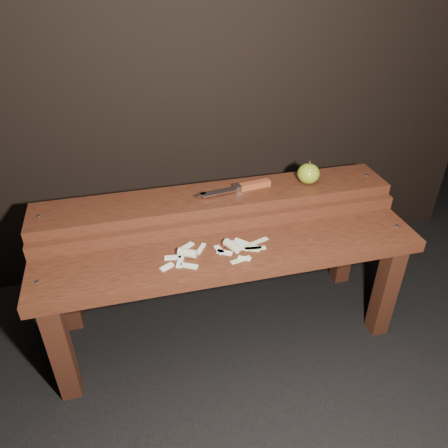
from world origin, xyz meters
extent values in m
plane|color=black|center=(0.00, 0.00, 0.00)|extent=(60.00, 60.00, 0.00)
cube|color=#35180D|center=(-0.54, -0.10, 0.19)|extent=(0.06, 0.06, 0.38)
cube|color=#35180D|center=(0.54, -0.10, 0.19)|extent=(0.06, 0.06, 0.38)
cube|color=#451E10|center=(0.00, -0.05, 0.40)|extent=(1.20, 0.20, 0.04)
cylinder|color=slate|center=(-0.56, -0.05, 0.42)|extent=(0.01, 0.01, 0.00)
cylinder|color=slate|center=(0.56, -0.05, 0.42)|extent=(0.01, 0.01, 0.00)
cube|color=#35180D|center=(-0.54, 0.20, 0.23)|extent=(0.06, 0.06, 0.46)
cube|color=#35180D|center=(0.54, 0.20, 0.23)|extent=(0.06, 0.06, 0.46)
cube|color=#451E10|center=(0.00, 0.07, 0.44)|extent=(1.20, 0.02, 0.05)
cube|color=#451E10|center=(0.00, 0.17, 0.48)|extent=(1.20, 0.18, 0.04)
cylinder|color=slate|center=(-0.56, 0.17, 0.50)|extent=(0.01, 0.01, 0.00)
cylinder|color=slate|center=(0.56, 0.17, 0.50)|extent=(0.01, 0.01, 0.00)
ellipsoid|color=olive|center=(0.33, 0.17, 0.53)|extent=(0.08, 0.08, 0.07)
cylinder|color=#382314|center=(0.33, 0.17, 0.58)|extent=(0.01, 0.01, 0.01)
cube|color=brown|center=(0.14, 0.18, 0.51)|extent=(0.11, 0.04, 0.02)
cube|color=silver|center=(0.08, 0.17, 0.51)|extent=(0.02, 0.03, 0.02)
cube|color=silver|center=(0.01, 0.16, 0.51)|extent=(0.12, 0.04, 0.00)
cube|color=silver|center=(-0.05, 0.16, 0.51)|extent=(0.04, 0.03, 0.00)
cube|color=beige|center=(-0.16, -0.06, 0.42)|extent=(0.03, 0.06, 0.01)
cube|color=beige|center=(-0.20, -0.08, 0.42)|extent=(0.04, 0.04, 0.01)
cube|color=beige|center=(0.02, -0.02, 0.42)|extent=(0.05, 0.04, 0.01)
cube|color=beige|center=(-0.04, -0.03, 0.42)|extent=(0.03, 0.05, 0.01)
cube|color=beige|center=(0.02, -0.09, 0.42)|extent=(0.04, 0.03, 0.01)
cube|color=beige|center=(-0.09, -0.02, 0.42)|extent=(0.04, 0.05, 0.01)
cube|color=beige|center=(0.04, -0.01, 0.42)|extent=(0.04, 0.04, 0.01)
cube|color=beige|center=(-0.14, -0.09, 0.42)|extent=(0.05, 0.04, 0.01)
cube|color=beige|center=(-0.13, 0.01, 0.42)|extent=(0.05, 0.04, 0.01)
cube|color=beige|center=(-0.18, -0.04, 0.42)|extent=(0.05, 0.02, 0.01)
cube|color=beige|center=(-0.03, -0.05, 0.42)|extent=(0.05, 0.04, 0.01)
cylinder|color=#C9BB8C|center=(0.00, -0.04, 0.43)|extent=(0.05, 0.06, 0.03)
cylinder|color=#C9BB8C|center=(-0.14, -0.04, 0.43)|extent=(0.06, 0.05, 0.03)
cube|color=#BCC988|center=(0.09, -0.02, 0.42)|extent=(0.07, 0.03, 0.00)
cube|color=#BCC988|center=(0.01, -0.10, 0.42)|extent=(0.07, 0.03, 0.00)
cube|color=#BCC988|center=(0.05, -0.05, 0.42)|extent=(0.06, 0.04, 0.00)
cube|color=#BCC988|center=(0.07, -0.05, 0.42)|extent=(0.07, 0.02, 0.00)
cube|color=#BCC988|center=(0.06, -0.04, 0.42)|extent=(0.06, 0.04, 0.00)
camera|label=1|loc=(-0.29, -1.07, 1.21)|focal=35.00mm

